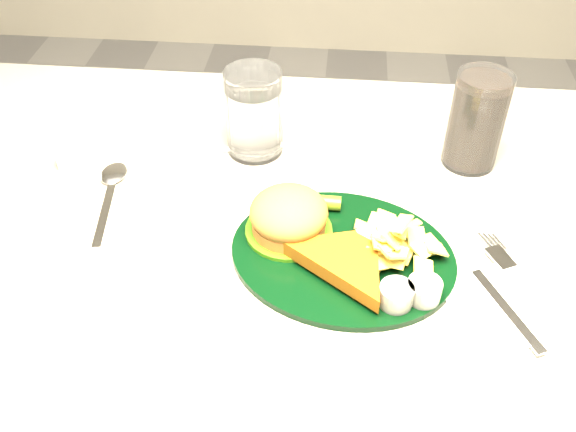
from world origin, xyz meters
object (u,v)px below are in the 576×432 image
at_px(water_glass, 254,113).
at_px(cola_glass, 477,121).
at_px(table, 279,408).
at_px(dinner_plate, 344,239).
at_px(fork_napkin, 505,303).

distance_m(water_glass, cola_glass, 0.30).
bearing_deg(cola_glass, table, -143.77).
bearing_deg(dinner_plate, cola_glass, 62.13).
height_order(water_glass, fork_napkin, water_glass).
height_order(water_glass, cola_glass, cola_glass).
height_order(table, dinner_plate, dinner_plate).
bearing_deg(fork_napkin, water_glass, 113.36).
bearing_deg(table, water_glass, 105.33).
xyz_separation_m(cola_glass, fork_napkin, (0.01, -0.27, -0.06)).
height_order(cola_glass, fork_napkin, cola_glass).
relative_size(cola_glass, fork_napkin, 0.84).
bearing_deg(water_glass, cola_glass, -0.10).
bearing_deg(fork_napkin, cola_glass, 66.20).
distance_m(table, dinner_plate, 0.41).
xyz_separation_m(table, dinner_plate, (0.08, -0.02, 0.41)).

